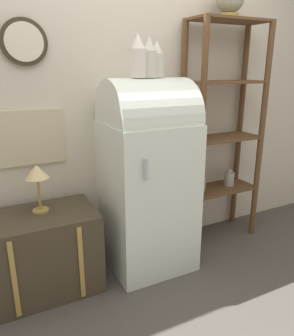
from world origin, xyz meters
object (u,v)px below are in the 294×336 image
Objects in this scene: refrigerator at (147,173)px; suitcase_trunk at (42,253)px; vase_left at (138,57)px; vase_right at (157,61)px; vase_center at (149,59)px; desk_lamp at (37,175)px.

refrigerator is 0.94m from suitcase_trunk.
vase_left reaches higher than vase_right.
suitcase_trunk is 3.09× the size of vase_right.
vase_center is 0.07m from vase_right.
vase_right is (0.15, 0.02, -0.02)m from vase_left.
vase_center reaches higher than suitcase_trunk.
vase_right reaches higher than refrigerator.
desk_lamp is (-0.80, 0.07, -0.74)m from vase_center.
vase_center is at bearing -2.08° from suitcase_trunk.
vase_right is (0.89, -0.01, 1.28)m from suitcase_trunk.
desk_lamp is at bearing 174.71° from vase_center.
vase_left reaches higher than vase_center.
vase_center is (0.82, -0.03, 1.30)m from suitcase_trunk.
refrigerator is 0.83m from vase_left.
vase_center is (0.01, -0.01, 0.82)m from refrigerator.
vase_center is 1.11× the size of vase_right.
vase_left is at bearing -5.65° from desk_lamp.
refrigerator is at bearing -4.55° from desk_lamp.
vase_right is (0.08, 0.01, 0.81)m from refrigerator.
suitcase_trunk is (-0.81, 0.02, -0.47)m from refrigerator.
vase_center reaches higher than refrigerator.
suitcase_trunk is 2.78× the size of vase_center.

